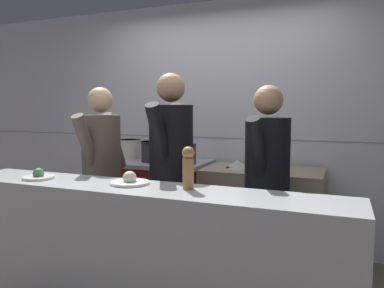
{
  "coord_description": "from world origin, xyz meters",
  "views": [
    {
      "loc": [
        1.26,
        -2.36,
        1.47
      ],
      "look_at": [
        0.01,
        0.74,
        1.15
      ],
      "focal_mm": 35.0,
      "sensor_mm": 36.0,
      "label": 1
    }
  ],
  "objects_px": {
    "sauce_pot": "(154,151)",
    "braising_pot": "(185,153)",
    "plated_dish_appetiser": "(130,181)",
    "chef_line": "(267,183)",
    "stock_pot": "(130,149)",
    "plated_dish_main": "(39,176)",
    "chef_sous": "(171,169)",
    "mixing_bowl_steel": "(237,164)",
    "chefs_knife": "(242,169)",
    "pepper_mill": "(188,167)",
    "chef_head_cook": "(102,171)",
    "oven_range": "(157,203)"
  },
  "relations": [
    {
      "from": "sauce_pot",
      "to": "pepper_mill",
      "type": "xyz_separation_m",
      "value": [
        0.92,
        -1.28,
        0.08
      ]
    },
    {
      "from": "stock_pot",
      "to": "chefs_knife",
      "type": "distance_m",
      "value": 1.32
    },
    {
      "from": "pepper_mill",
      "to": "chef_head_cook",
      "type": "relative_size",
      "value": 0.16
    },
    {
      "from": "oven_range",
      "to": "chef_sous",
      "type": "distance_m",
      "value": 1.04
    },
    {
      "from": "chef_head_cook",
      "to": "sauce_pot",
      "type": "bearing_deg",
      "value": 78.36
    },
    {
      "from": "pepper_mill",
      "to": "chef_head_cook",
      "type": "xyz_separation_m",
      "value": [
        -1.06,
        0.57,
        -0.19
      ]
    },
    {
      "from": "sauce_pot",
      "to": "pepper_mill",
      "type": "bearing_deg",
      "value": -54.17
    },
    {
      "from": "plated_dish_appetiser",
      "to": "chef_line",
      "type": "relative_size",
      "value": 0.16
    },
    {
      "from": "sauce_pot",
      "to": "chef_head_cook",
      "type": "bearing_deg",
      "value": -100.95
    },
    {
      "from": "oven_range",
      "to": "chef_head_cook",
      "type": "distance_m",
      "value": 0.9
    },
    {
      "from": "oven_range",
      "to": "braising_pot",
      "type": "xyz_separation_m",
      "value": [
        0.34,
        -0.04,
        0.56
      ]
    },
    {
      "from": "braising_pot",
      "to": "mixing_bowl_steel",
      "type": "xyz_separation_m",
      "value": [
        0.55,
        -0.01,
        -0.08
      ]
    },
    {
      "from": "plated_dish_main",
      "to": "sauce_pot",
      "type": "bearing_deg",
      "value": 80.96
    },
    {
      "from": "chefs_knife",
      "to": "chef_sous",
      "type": "height_order",
      "value": "chef_sous"
    },
    {
      "from": "oven_range",
      "to": "mixing_bowl_steel",
      "type": "distance_m",
      "value": 1.01
    },
    {
      "from": "sauce_pot",
      "to": "plated_dish_main",
      "type": "bearing_deg",
      "value": -99.04
    },
    {
      "from": "sauce_pot",
      "to": "chef_line",
      "type": "xyz_separation_m",
      "value": [
        1.3,
        -0.65,
        -0.12
      ]
    },
    {
      "from": "chefs_knife",
      "to": "plated_dish_appetiser",
      "type": "distance_m",
      "value": 1.29
    },
    {
      "from": "stock_pot",
      "to": "plated_dish_main",
      "type": "distance_m",
      "value": 1.47
    },
    {
      "from": "braising_pot",
      "to": "chef_head_cook",
      "type": "distance_m",
      "value": 0.87
    },
    {
      "from": "chef_head_cook",
      "to": "chefs_knife",
      "type": "bearing_deg",
      "value": 29.52
    },
    {
      "from": "pepper_mill",
      "to": "chef_head_cook",
      "type": "height_order",
      "value": "chef_head_cook"
    },
    {
      "from": "sauce_pot",
      "to": "plated_dish_appetiser",
      "type": "bearing_deg",
      "value": -68.77
    },
    {
      "from": "plated_dish_appetiser",
      "to": "chef_sous",
      "type": "xyz_separation_m",
      "value": [
        0.03,
        0.59,
        -0.01
      ]
    },
    {
      "from": "plated_dish_main",
      "to": "pepper_mill",
      "type": "height_order",
      "value": "pepper_mill"
    },
    {
      "from": "oven_range",
      "to": "braising_pot",
      "type": "relative_size",
      "value": 4.4
    },
    {
      "from": "sauce_pot",
      "to": "braising_pot",
      "type": "height_order",
      "value": "sauce_pot"
    },
    {
      "from": "stock_pot",
      "to": "sauce_pot",
      "type": "xyz_separation_m",
      "value": [
        0.34,
        -0.1,
        -0.0
      ]
    },
    {
      "from": "chef_head_cook",
      "to": "braising_pot",
      "type": "bearing_deg",
      "value": 55.47
    },
    {
      "from": "stock_pot",
      "to": "plated_dish_main",
      "type": "bearing_deg",
      "value": -85.07
    },
    {
      "from": "mixing_bowl_steel",
      "to": "plated_dish_appetiser",
      "type": "bearing_deg",
      "value": -107.15
    },
    {
      "from": "plated_dish_appetiser",
      "to": "pepper_mill",
      "type": "distance_m",
      "value": 0.44
    },
    {
      "from": "plated_dish_main",
      "to": "chef_sous",
      "type": "bearing_deg",
      "value": 42.1
    },
    {
      "from": "stock_pot",
      "to": "chef_sous",
      "type": "relative_size",
      "value": 0.14
    },
    {
      "from": "sauce_pot",
      "to": "mixing_bowl_steel",
      "type": "height_order",
      "value": "sauce_pot"
    },
    {
      "from": "mixing_bowl_steel",
      "to": "sauce_pot",
      "type": "bearing_deg",
      "value": -179.84
    },
    {
      "from": "pepper_mill",
      "to": "chef_line",
      "type": "height_order",
      "value": "chef_line"
    },
    {
      "from": "plated_dish_main",
      "to": "chef_sous",
      "type": "distance_m",
      "value": 1.0
    },
    {
      "from": "braising_pot",
      "to": "plated_dish_main",
      "type": "bearing_deg",
      "value": -112.27
    },
    {
      "from": "sauce_pot",
      "to": "chef_sous",
      "type": "distance_m",
      "value": 0.87
    },
    {
      "from": "chefs_knife",
      "to": "plated_dish_appetiser",
      "type": "bearing_deg",
      "value": -110.8
    },
    {
      "from": "oven_range",
      "to": "chef_line",
      "type": "height_order",
      "value": "chef_line"
    },
    {
      "from": "braising_pot",
      "to": "chef_head_cook",
      "type": "relative_size",
      "value": 0.15
    },
    {
      "from": "braising_pot",
      "to": "chefs_knife",
      "type": "distance_m",
      "value": 0.63
    },
    {
      "from": "plated_dish_main",
      "to": "stock_pot",
      "type": "bearing_deg",
      "value": 94.93
    },
    {
      "from": "stock_pot",
      "to": "plated_dish_main",
      "type": "xyz_separation_m",
      "value": [
        0.13,
        -1.46,
        -0.05
      ]
    },
    {
      "from": "plated_dish_main",
      "to": "chef_head_cook",
      "type": "bearing_deg",
      "value": 83.07
    },
    {
      "from": "chefs_knife",
      "to": "chef_sous",
      "type": "distance_m",
      "value": 0.75
    },
    {
      "from": "sauce_pot",
      "to": "chefs_knife",
      "type": "distance_m",
      "value": 0.97
    },
    {
      "from": "plated_dish_main",
      "to": "chef_head_cook",
      "type": "xyz_separation_m",
      "value": [
        0.08,
        0.65,
        -0.06
      ]
    }
  ]
}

